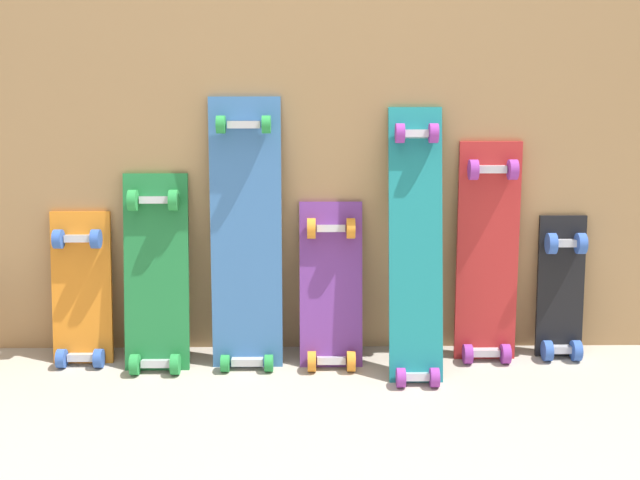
{
  "coord_description": "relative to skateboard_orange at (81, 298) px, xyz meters",
  "views": [
    {
      "loc": [
        -0.03,
        -2.66,
        1.24
      ],
      "look_at": [
        0.0,
        -0.07,
        0.44
      ],
      "focal_mm": 46.45,
      "sensor_mm": 36.0,
      "label": 1
    }
  ],
  "objects": [
    {
      "name": "skateboard_blue",
      "position": [
        0.57,
        -0.01,
        0.19
      ],
      "size": [
        0.24,
        0.22,
        0.96
      ],
      "color": "#386BAD",
      "rests_on": "ground"
    },
    {
      "name": "skateboard_green",
      "position": [
        0.26,
        -0.03,
        0.07
      ],
      "size": [
        0.22,
        0.25,
        0.7
      ],
      "color": "#1E7238",
      "rests_on": "ground"
    },
    {
      "name": "ground_plane",
      "position": [
        0.81,
        0.03,
        -0.22
      ],
      "size": [
        12.0,
        12.0,
        0.0
      ],
      "primitive_type": "plane",
      "color": "#A89E8E"
    },
    {
      "name": "skateboard_orange",
      "position": [
        0.0,
        0.0,
        0.0
      ],
      "size": [
        0.2,
        0.19,
        0.57
      ],
      "color": "orange",
      "rests_on": "ground"
    },
    {
      "name": "plywood_wall_panel",
      "position": [
        0.81,
        0.1,
        0.66
      ],
      "size": [
        2.82,
        0.04,
        1.77
      ],
      "primitive_type": "cube",
      "color": "tan",
      "rests_on": "ground"
    },
    {
      "name": "skateboard_black",
      "position": [
        1.64,
        0.02,
        -0.01
      ],
      "size": [
        0.16,
        0.16,
        0.55
      ],
      "color": "black",
      "rests_on": "ground"
    },
    {
      "name": "skateboard_purple",
      "position": [
        0.85,
        -0.02,
        0.02
      ],
      "size": [
        0.21,
        0.23,
        0.61
      ],
      "color": "#6B338C",
      "rests_on": "ground"
    },
    {
      "name": "skateboard_red",
      "position": [
        1.38,
        0.01,
        0.12
      ],
      "size": [
        0.21,
        0.17,
        0.81
      ],
      "color": "#B22626",
      "rests_on": "ground"
    },
    {
      "name": "skateboard_teal",
      "position": [
        1.12,
        -0.08,
        0.17
      ],
      "size": [
        0.17,
        0.34,
        0.93
      ],
      "color": "#197A7F",
      "rests_on": "ground"
    }
  ]
}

